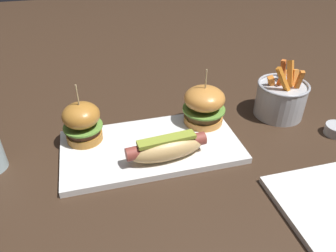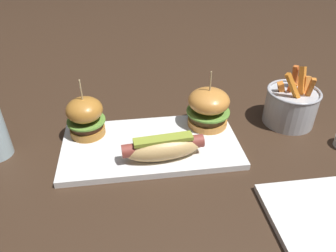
% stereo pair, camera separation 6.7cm
% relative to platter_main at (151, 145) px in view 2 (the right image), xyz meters
% --- Properties ---
extents(ground_plane, '(3.00, 3.00, 0.00)m').
position_rel_platter_main_xyz_m(ground_plane, '(0.00, 0.00, -0.01)').
color(ground_plane, '#382619').
extents(platter_main, '(0.38, 0.20, 0.01)m').
position_rel_platter_main_xyz_m(platter_main, '(0.00, 0.00, 0.00)').
color(platter_main, white).
rests_on(platter_main, ground).
extents(hot_dog, '(0.17, 0.07, 0.05)m').
position_rel_platter_main_xyz_m(hot_dog, '(0.02, -0.05, 0.03)').
color(hot_dog, tan).
rests_on(hot_dog, platter_main).
extents(slider_left, '(0.08, 0.08, 0.13)m').
position_rel_platter_main_xyz_m(slider_left, '(-0.14, 0.05, 0.05)').
color(slider_left, '#B4742C').
rests_on(slider_left, platter_main).
extents(slider_right, '(0.10, 0.10, 0.13)m').
position_rel_platter_main_xyz_m(slider_right, '(0.14, 0.05, 0.05)').
color(slider_right, '#CE843A').
rests_on(slider_right, platter_main).
extents(fries_bucket, '(0.12, 0.12, 0.14)m').
position_rel_platter_main_xyz_m(fries_bucket, '(0.34, 0.06, 0.04)').
color(fries_bucket, '#B7BABF').
rests_on(fries_bucket, ground).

